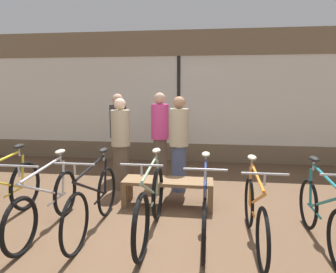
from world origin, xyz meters
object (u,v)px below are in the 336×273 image
(bicycle_center, at_px, (151,205))
(customer_near_rack, at_px, (160,134))
(bicycle_far_left, at_px, (2,196))
(customer_mid_floor, at_px, (121,142))
(bicycle_far_right, at_px, (322,216))
(customer_near_bench, at_px, (119,133))
(display_bench, at_px, (168,184))
(bicycle_center_right, at_px, (205,208))
(bicycle_left, at_px, (46,204))
(customer_by_window, at_px, (179,142))
(bicycle_right, at_px, (255,213))
(bicycle_center_left, at_px, (93,202))

(bicycle_center, bearing_deg, customer_near_rack, 96.13)
(bicycle_far_left, height_order, customer_mid_floor, customer_mid_floor)
(bicycle_far_right, relative_size, customer_mid_floor, 1.00)
(customer_near_bench, bearing_deg, customer_near_rack, -9.44)
(display_bench, bearing_deg, customer_near_bench, 130.69)
(bicycle_center_right, relative_size, customer_near_rack, 0.98)
(display_bench, height_order, customer_mid_floor, customer_mid_floor)
(bicycle_left, xyz_separation_m, customer_by_window, (1.53, 1.78, 0.52))
(bicycle_far_left, distance_m, customer_near_bench, 2.58)
(customer_near_rack, distance_m, customer_mid_floor, 0.85)
(bicycle_center_right, xyz_separation_m, customer_near_rack, (-0.91, 2.18, 0.57))
(bicycle_right, bearing_deg, bicycle_left, -179.54)
(bicycle_right, bearing_deg, bicycle_center, 177.69)
(bicycle_far_right, bearing_deg, customer_mid_floor, 150.04)
(bicycle_left, bearing_deg, bicycle_center, 3.04)
(bicycle_far_left, height_order, bicycle_center_left, bicycle_far_left)
(bicycle_right, xyz_separation_m, customer_by_window, (-1.07, 1.75, 0.51))
(bicycle_far_left, xyz_separation_m, bicycle_far_right, (4.07, -0.03, -0.02))
(bicycle_far_right, relative_size, customer_near_rack, 0.95)
(bicycle_center_right, relative_size, customer_near_bench, 0.99)
(bicycle_right, xyz_separation_m, customer_mid_floor, (-2.12, 1.71, 0.49))
(display_bench, bearing_deg, customer_near_rack, 104.55)
(bicycle_center_left, xyz_separation_m, customer_mid_floor, (-0.11, 1.64, 0.47))
(display_bench, distance_m, customer_mid_floor, 1.28)
(bicycle_far_right, bearing_deg, bicycle_far_left, 179.56)
(display_bench, relative_size, customer_mid_floor, 0.84)
(bicycle_left, bearing_deg, display_bench, 36.15)
(bicycle_center_left, height_order, bicycle_far_right, bicycle_center_left)
(bicycle_center_left, bearing_deg, bicycle_far_right, -0.36)
(bicycle_center_left, bearing_deg, bicycle_right, -1.96)
(bicycle_right, bearing_deg, display_bench, 138.64)
(bicycle_center_left, bearing_deg, bicycle_far_left, 179.39)
(bicycle_far_right, xyz_separation_m, customer_by_window, (-1.84, 1.70, 0.51))
(bicycle_far_left, distance_m, bicycle_right, 3.30)
(bicycle_center, height_order, customer_by_window, customer_by_window)
(customer_near_bench, bearing_deg, bicycle_far_left, -111.45)
(bicycle_center, relative_size, customer_near_rack, 1.03)
(bicycle_left, xyz_separation_m, bicycle_center, (1.35, 0.07, 0.03))
(bicycle_center_left, distance_m, bicycle_far_right, 2.77)
(bicycle_center_left, distance_m, bicycle_center, 0.75)
(display_bench, xyz_separation_m, customer_near_bench, (-1.21, 1.40, 0.58))
(bicycle_far_left, distance_m, display_bench, 2.33)
(bicycle_center_right, bearing_deg, display_bench, 122.10)
(customer_by_window, bearing_deg, bicycle_center, -96.20)
(bicycle_center, bearing_deg, display_bench, 84.94)
(customer_by_window, xyz_separation_m, customer_near_bench, (-1.31, 0.68, 0.04))
(customer_near_rack, height_order, customer_mid_floor, customer_near_rack)
(customer_near_rack, relative_size, customer_near_bench, 1.02)
(bicycle_center, xyz_separation_m, bicycle_right, (1.25, -0.05, -0.02))
(bicycle_center_left, xyz_separation_m, bicycle_center, (0.75, -0.02, 0.00))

